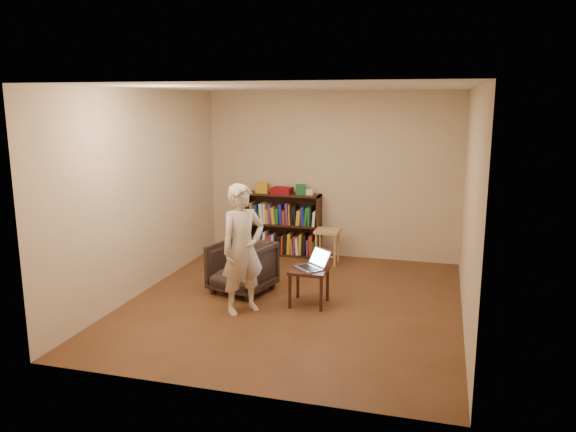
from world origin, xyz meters
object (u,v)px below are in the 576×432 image
(stool, at_px, (327,236))
(laptop, at_px, (313,264))
(side_table, at_px, (309,275))
(person, at_px, (243,249))
(bookshelf, at_px, (284,228))
(armchair, at_px, (242,267))

(stool, relative_size, laptop, 1.09)
(side_table, height_order, person, person)
(bookshelf, height_order, person, person)
(stool, xyz_separation_m, person, (-0.55, -2.22, 0.34))
(bookshelf, height_order, side_table, bookshelf)
(armchair, distance_m, side_table, 0.97)
(side_table, relative_size, laptop, 0.94)
(armchair, distance_m, laptop, 1.01)
(armchair, xyz_separation_m, laptop, (0.98, -0.18, 0.18))
(bookshelf, relative_size, side_table, 2.66)
(bookshelf, bearing_deg, laptop, -64.98)
(side_table, xyz_separation_m, laptop, (0.04, 0.04, 0.13))
(laptop, bearing_deg, bookshelf, 156.66)
(armchair, relative_size, person, 0.47)
(side_table, bearing_deg, armchair, 167.01)
(laptop, bearing_deg, stool, 137.39)
(bookshelf, xyz_separation_m, person, (0.24, -2.54, 0.32))
(bookshelf, relative_size, stool, 2.27)
(bookshelf, bearing_deg, stool, -22.31)
(armchair, relative_size, laptop, 1.50)
(stool, relative_size, person, 0.35)
(stool, height_order, laptop, laptop)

